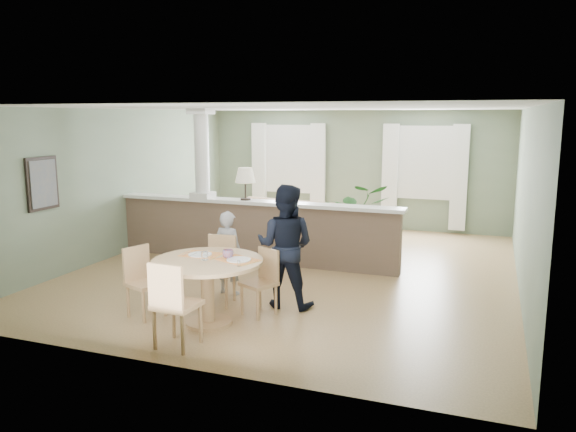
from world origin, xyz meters
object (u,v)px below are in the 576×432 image
at_px(chair_near, 173,301).
at_px(chair_far_boy, 220,266).
at_px(chair_side, 142,278).
at_px(man_person, 285,246).
at_px(dining_table, 208,273).
at_px(child_person, 228,253).
at_px(chair_far_man, 263,278).
at_px(sofa, 284,224).
at_px(houseplant, 355,218).

bearing_deg(chair_near, chair_far_boy, -78.55).
height_order(chair_side, man_person, man_person).
bearing_deg(chair_near, man_person, -107.54).
distance_m(dining_table, child_person, 1.22).
bearing_deg(chair_far_boy, chair_far_man, -24.07).
bearing_deg(chair_side, sofa, 15.73).
bearing_deg(dining_table, sofa, 98.27).
bearing_deg(dining_table, chair_far_man, 50.94).
relative_size(houseplant, child_person, 1.10).
bearing_deg(man_person, chair_near, 67.30).
bearing_deg(dining_table, chair_side, -178.76).
xyz_separation_m(dining_table, chair_near, (-0.01, -0.81, -0.10)).
relative_size(houseplant, chair_near, 1.34).
bearing_deg(chair_far_man, sofa, 131.78).
bearing_deg(chair_far_man, houseplant, 109.61).
distance_m(houseplant, chair_far_boy, 3.57).
distance_m(sofa, chair_side, 4.43).
distance_m(houseplant, man_person, 3.23).
relative_size(chair_side, man_person, 0.54).
height_order(sofa, man_person, man_person).
distance_m(houseplant, chair_side, 4.59).
bearing_deg(child_person, dining_table, 112.56).
relative_size(dining_table, chair_far_man, 1.59).
bearing_deg(chair_side, houseplant, -3.28).
height_order(dining_table, chair_near, chair_near).
bearing_deg(houseplant, dining_table, -101.39).
bearing_deg(man_person, chair_far_man, 63.40).
height_order(houseplant, man_person, man_person).
relative_size(houseplant, chair_far_boy, 1.44).
height_order(chair_side, child_person, child_person).
bearing_deg(man_person, chair_far_boy, 8.00).
distance_m(chair_far_man, man_person, 0.56).
xyz_separation_m(houseplant, chair_far_boy, (-1.10, -3.39, -0.16)).
height_order(sofa, chair_near, chair_near).
bearing_deg(chair_near, sofa, -80.30).
height_order(dining_table, chair_far_man, dining_table).
height_order(chair_far_boy, chair_near, chair_near).
xyz_separation_m(child_person, man_person, (0.96, -0.21, 0.22)).
relative_size(sofa, child_person, 2.41).
relative_size(chair_side, child_person, 0.74).
height_order(dining_table, child_person, child_person).
relative_size(houseplant, man_person, 0.80).
bearing_deg(dining_table, child_person, 104.58).
bearing_deg(child_person, chair_far_man, 151.01).
bearing_deg(chair_side, child_person, -8.53).
bearing_deg(chair_far_man, dining_table, -103.64).
distance_m(sofa, chair_far_boy, 3.61).
height_order(chair_far_boy, man_person, man_person).
height_order(chair_near, child_person, child_person).
relative_size(dining_table, chair_near, 1.36).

